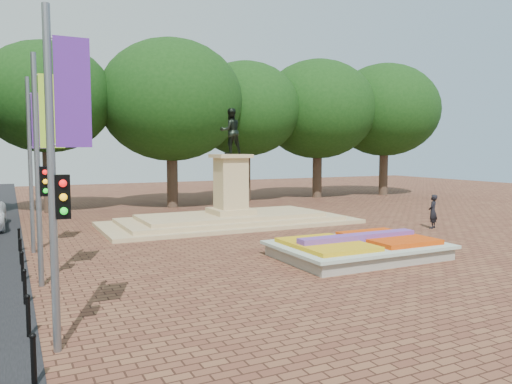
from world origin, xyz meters
TOP-DOWN VIEW (x-y plane):
  - ground at (0.00, 0.00)m, footprint 90.00×90.00m
  - flower_bed at (1.03, -2.00)m, footprint 6.30×4.30m
  - monument at (0.00, 8.00)m, footprint 14.00×6.00m
  - tree_row_back at (2.33, 18.00)m, footprint 44.80×8.80m
  - banner_poles at (-10.08, -1.31)m, footprint 0.88×11.17m
  - bollard_row at (-10.70, -1.50)m, footprint 0.12×13.12m
  - pedestrian at (9.00, 1.99)m, footprint 0.78×0.70m

SIDE VIEW (x-z plane):
  - ground at x=0.00m, z-range 0.00..0.00m
  - flower_bed at x=1.03m, z-range -0.08..0.83m
  - bollard_row at x=-10.70m, z-range 0.04..1.02m
  - monument at x=0.00m, z-range -2.32..4.09m
  - pedestrian at x=9.00m, z-range 0.00..1.79m
  - banner_poles at x=-10.08m, z-range 0.38..7.38m
  - tree_row_back at x=2.33m, z-range 1.46..11.89m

